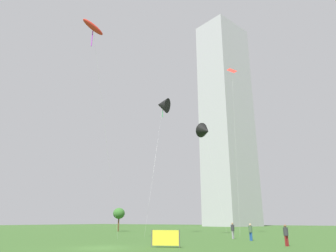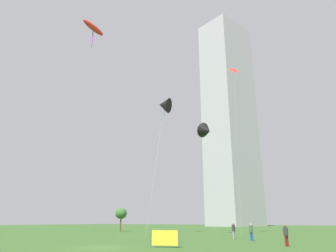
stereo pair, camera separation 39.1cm
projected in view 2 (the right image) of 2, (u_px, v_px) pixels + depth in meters
ground at (101, 248)px, 24.71m from camera, size 280.00×280.00×0.00m
person_standing_0 at (234, 229)px, 37.00m from camera, size 0.41×0.41×1.86m
person_standing_1 at (286, 234)px, 26.24m from camera, size 0.39×0.39×1.77m
person_standing_2 at (251, 231)px, 33.48m from camera, size 0.40×0.40×1.79m
kite_flying_0 at (164, 105)px, 56.54m from camera, size 4.60×10.25×24.13m
kite_flying_1 at (206, 131)px, 51.24m from camera, size 3.58×4.00×18.03m
kite_flying_2 at (93, 28)px, 36.99m from camera, size 2.21×9.26×25.25m
kite_flying_3 at (233, 71)px, 54.06m from camera, size 1.98×3.10×28.35m
park_tree_0 at (121, 214)px, 63.58m from camera, size 2.40×2.40×4.66m
distant_highrise_0 at (230, 118)px, 132.57m from camera, size 19.47×23.11×89.22m
event_banner at (165, 238)px, 24.97m from camera, size 2.17×0.99×1.40m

